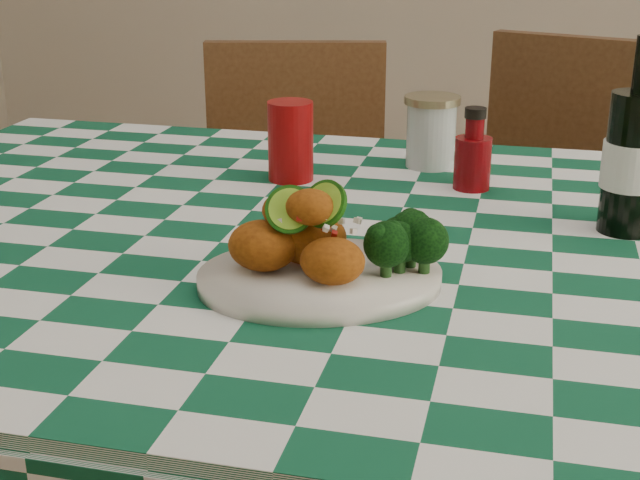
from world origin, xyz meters
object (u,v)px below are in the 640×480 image
(ketchup_bottle, at_px, (473,149))
(wooden_chair_right, at_px, (543,277))
(plate, at_px, (320,279))
(beer_bottle, at_px, (635,137))
(fried_chicken_pile, at_px, (312,231))
(mason_jar, at_px, (431,132))
(red_tumbler, at_px, (291,141))
(wooden_chair_left, at_px, (295,257))

(ketchup_bottle, relative_size, wooden_chair_right, 0.13)
(plate, relative_size, beer_bottle, 1.08)
(fried_chicken_pile, distance_m, mason_jar, 0.53)
(fried_chicken_pile, height_order, wooden_chair_right, wooden_chair_right)
(plate, xyz_separation_m, wooden_chair_right, (0.27, 0.87, -0.33))
(plate, height_order, ketchup_bottle, ketchup_bottle)
(fried_chicken_pile, xyz_separation_m, beer_bottle, (0.35, 0.27, 0.06))
(beer_bottle, distance_m, wooden_chair_right, 0.75)
(red_tumbler, xyz_separation_m, wooden_chair_left, (-0.13, 0.50, -0.40))
(ketchup_bottle, distance_m, wooden_chair_right, 0.61)
(red_tumbler, relative_size, wooden_chair_left, 0.14)
(plate, distance_m, wooden_chair_left, 1.00)
(fried_chicken_pile, height_order, mason_jar, mason_jar)
(mason_jar, bearing_deg, plate, -96.33)
(red_tumbler, height_order, mason_jar, red_tumbler)
(fried_chicken_pile, bearing_deg, mason_jar, 82.74)
(plate, relative_size, wooden_chair_left, 0.30)
(red_tumbler, relative_size, mason_jar, 1.06)
(fried_chicken_pile, distance_m, wooden_chair_right, 0.99)
(red_tumbler, height_order, wooden_chair_right, wooden_chair_right)
(plate, xyz_separation_m, red_tumbler, (-0.14, 0.40, 0.05))
(red_tumbler, height_order, wooden_chair_left, red_tumbler)
(fried_chicken_pile, xyz_separation_m, mason_jar, (0.07, 0.52, -0.01))
(ketchup_bottle, bearing_deg, beer_bottle, -34.33)
(wooden_chair_left, relative_size, wooden_chair_right, 0.97)
(ketchup_bottle, height_order, wooden_chair_left, ketchup_bottle)
(beer_bottle, bearing_deg, wooden_chair_right, 97.55)
(red_tumbler, bearing_deg, fried_chicken_pile, -71.25)
(red_tumbler, height_order, ketchup_bottle, same)
(plate, relative_size, mason_jar, 2.37)
(mason_jar, bearing_deg, ketchup_bottle, -55.03)
(mason_jar, relative_size, beer_bottle, 0.46)
(wooden_chair_left, bearing_deg, ketchup_bottle, -62.98)
(fried_chicken_pile, relative_size, beer_bottle, 0.58)
(beer_bottle, bearing_deg, wooden_chair_left, 134.88)
(ketchup_bottle, xyz_separation_m, wooden_chair_left, (-0.41, 0.48, -0.40))
(wooden_chair_left, bearing_deg, wooden_chair_right, -15.92)
(ketchup_bottle, xyz_separation_m, beer_bottle, (0.21, -0.14, 0.06))
(red_tumbler, bearing_deg, mason_jar, 32.38)
(mason_jar, height_order, wooden_chair_left, same)
(fried_chicken_pile, xyz_separation_m, ketchup_bottle, (0.14, 0.41, -0.00))
(wooden_chair_right, bearing_deg, ketchup_bottle, -87.46)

